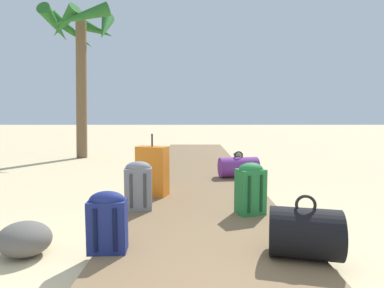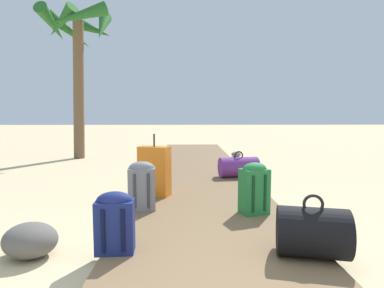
{
  "view_description": "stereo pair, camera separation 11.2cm",
  "coord_description": "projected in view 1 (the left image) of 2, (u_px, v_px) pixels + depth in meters",
  "views": [
    {
      "loc": [
        -0.13,
        -1.31,
        1.23
      ],
      "look_at": [
        -0.1,
        5.79,
        0.55
      ],
      "focal_mm": 29.73,
      "sensor_mm": 36.0,
      "label": 1
    },
    {
      "loc": [
        -0.24,
        -1.31,
        1.23
      ],
      "look_at": [
        -0.1,
        5.79,
        0.55
      ],
      "focal_mm": 29.73,
      "sensor_mm": 36.0,
      "label": 2
    }
  ],
  "objects": [
    {
      "name": "rock_right_near",
      "position": [
        237.0,
        154.0,
        9.02
      ],
      "size": [
        0.38,
        0.39,
        0.15
      ],
      "primitive_type": "ellipsoid",
      "rotation": [
        0.0,
        0.0,
        1.0
      ],
      "color": "slate",
      "rests_on": "ground"
    },
    {
      "name": "palm_tree_far_left",
      "position": [
        79.0,
        41.0,
        8.74
      ],
      "size": [
        2.1,
        2.23,
        4.15
      ],
      "color": "brown",
      "rests_on": "ground"
    },
    {
      "name": "backpack_grey",
      "position": [
        137.0,
        184.0,
        3.8
      ],
      "size": [
        0.34,
        0.25,
        0.58
      ],
      "color": "slate",
      "rests_on": "boardwalk"
    },
    {
      "name": "duffel_bag_purple",
      "position": [
        238.0,
        167.0,
        5.77
      ],
      "size": [
        0.75,
        0.47,
        0.47
      ],
      "color": "#6B2D84",
      "rests_on": "boardwalk"
    },
    {
      "name": "ground_plane",
      "position": [
        198.0,
        183.0,
        5.61
      ],
      "size": [
        60.0,
        60.0,
        0.0
      ],
      "primitive_type": "plane",
      "color": "#D1BA8C"
    },
    {
      "name": "rock_left_far",
      "position": [
        23.0,
        239.0,
        2.74
      ],
      "size": [
        0.57,
        0.54,
        0.29
      ],
      "primitive_type": "ellipsoid",
      "rotation": [
        0.0,
        0.0,
        1.27
      ],
      "color": "#5B5651",
      "rests_on": "ground"
    },
    {
      "name": "duffel_bag_black",
      "position": [
        304.0,
        233.0,
        2.53
      ],
      "size": [
        0.63,
        0.51,
        0.51
      ],
      "color": "black",
      "rests_on": "boardwalk"
    },
    {
      "name": "backpack_green",
      "position": [
        250.0,
        187.0,
        3.63
      ],
      "size": [
        0.36,
        0.3,
        0.59
      ],
      "color": "#237538",
      "rests_on": "boardwalk"
    },
    {
      "name": "backpack_navy",
      "position": [
        106.0,
        220.0,
        2.62
      ],
      "size": [
        0.32,
        0.22,
        0.51
      ],
      "color": "navy",
      "rests_on": "boardwalk"
    },
    {
      "name": "boardwalk",
      "position": [
        197.0,
        171.0,
        6.65
      ],
      "size": [
        1.86,
        10.52,
        0.08
      ],
      "primitive_type": "cube",
      "color": "brown",
      "rests_on": "ground"
    },
    {
      "name": "suitcase_orange",
      "position": [
        151.0,
        171.0,
        4.46
      ],
      "size": [
        0.48,
        0.35,
        0.87
      ],
      "color": "orange",
      "rests_on": "boardwalk"
    }
  ]
}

